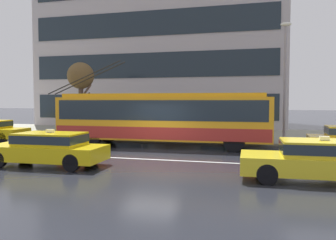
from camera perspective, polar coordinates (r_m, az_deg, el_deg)
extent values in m
plane|color=#22242B|center=(16.04, -2.90, -5.69)|extent=(160.00, 160.00, 0.00)
cube|color=gray|center=(25.22, 3.78, -2.27)|extent=(80.00, 10.00, 0.14)
cube|color=beige|center=(16.67, 22.07, -5.57)|extent=(0.44, 4.40, 0.01)
cube|color=beige|center=(16.81, 25.13, -5.57)|extent=(0.44, 4.40, 0.01)
cube|color=silver|center=(14.92, -4.33, -6.36)|extent=(72.00, 0.14, 0.01)
cube|color=orange|center=(18.77, -0.88, 0.32)|extent=(11.41, 2.70, 2.23)
cube|color=orange|center=(18.74, -0.89, 4.03)|extent=(10.72, 2.44, 0.20)
cube|color=#1E2833|center=(18.75, -0.89, 1.68)|extent=(10.95, 2.72, 1.03)
cube|color=#AD2C26|center=(18.82, -0.88, -1.85)|extent=(11.30, 2.73, 0.63)
cube|color=#1E2833|center=(18.14, 16.59, 1.50)|extent=(0.16, 2.21, 1.12)
cube|color=black|center=(18.12, 16.14, 3.30)|extent=(0.19, 1.91, 0.28)
cylinder|color=black|center=(20.71, -12.78, 6.62)|extent=(4.43, 0.14, 1.84)
cylinder|color=black|center=(20.09, -13.68, 6.72)|extent=(4.43, 0.14, 1.84)
cylinder|color=black|center=(19.34, 11.13, -2.66)|extent=(1.04, 0.32, 1.04)
cylinder|color=black|center=(17.15, 10.75, -3.41)|extent=(1.04, 0.32, 1.04)
cylinder|color=black|center=(21.08, -9.71, -2.16)|extent=(1.04, 0.32, 1.04)
cylinder|color=black|center=(19.09, -12.37, -2.75)|extent=(1.04, 0.32, 1.04)
cylinder|color=black|center=(23.78, -23.04, -2.28)|extent=(0.63, 0.22, 0.62)
cylinder|color=black|center=(22.53, -25.43, -2.63)|extent=(0.63, 0.22, 0.62)
cylinder|color=black|center=(19.28, 23.82, -3.52)|extent=(0.63, 0.22, 0.62)
cylinder|color=black|center=(17.67, 24.49, -4.13)|extent=(0.63, 0.22, 0.62)
cube|color=yellow|center=(11.72, 23.17, -6.74)|extent=(4.66, 1.99, 0.55)
cube|color=yellow|center=(11.68, 24.12, -4.24)|extent=(2.54, 1.66, 0.48)
cube|color=#1E2833|center=(11.67, 24.12, -4.13)|extent=(2.59, 1.68, 0.31)
cube|color=silver|center=(11.64, 24.16, -2.73)|extent=(0.29, 0.17, 0.12)
cylinder|color=black|center=(10.78, 15.87, -8.53)|extent=(0.63, 0.22, 0.62)
cylinder|color=black|center=(12.38, 15.49, -7.00)|extent=(0.63, 0.22, 0.62)
cube|color=yellow|center=(14.08, -19.24, -5.02)|extent=(4.52, 1.88, 0.55)
cube|color=gold|center=(13.92, -18.66, -2.97)|extent=(2.46, 1.58, 0.48)
cube|color=#1E2833|center=(13.92, -18.66, -2.87)|extent=(2.50, 1.60, 0.31)
cube|color=silver|center=(13.89, -18.68, -1.70)|extent=(0.28, 0.17, 0.12)
cylinder|color=black|center=(15.57, -22.26, -5.04)|extent=(0.63, 0.22, 0.62)
cylinder|color=black|center=(12.70, -15.48, -6.75)|extent=(0.63, 0.22, 0.62)
cylinder|color=black|center=(14.06, -12.39, -5.74)|extent=(0.63, 0.22, 0.62)
cylinder|color=gray|center=(21.18, 4.53, 0.32)|extent=(0.08, 0.08, 2.55)
cylinder|color=gray|center=(22.07, -4.29, 0.44)|extent=(0.08, 0.08, 2.55)
cylinder|color=gray|center=(22.60, 5.19, 0.50)|extent=(0.08, 0.08, 2.55)
cylinder|color=gray|center=(23.43, -3.13, 0.61)|extent=(0.08, 0.08, 2.55)
cube|color=#99ADB2|center=(22.95, 0.96, 0.68)|extent=(3.27, 0.04, 2.04)
cube|color=#B2B2B7|center=(22.23, 0.51, 3.86)|extent=(3.74, 1.74, 0.08)
cube|color=brown|center=(22.66, 0.73, -1.57)|extent=(2.41, 0.36, 0.08)
cylinder|color=#17374F|center=(22.27, 9.19, -1.82)|extent=(0.14, 0.14, 0.80)
cylinder|color=#17374F|center=(22.11, 9.27, -1.86)|extent=(0.14, 0.14, 0.80)
cylinder|color=#512C23|center=(22.14, 9.24, 0.02)|extent=(0.45, 0.45, 0.64)
sphere|color=tan|center=(22.12, 9.25, 1.11)|extent=(0.20, 0.20, 0.20)
cone|color=#C72D6F|center=(21.99, 9.32, 1.83)|extent=(1.13, 1.13, 0.30)
cylinder|color=#333333|center=(22.01, 9.31, 0.44)|extent=(0.02, 0.02, 0.77)
cylinder|color=black|center=(22.39, 11.93, -1.73)|extent=(0.14, 0.14, 0.87)
cylinder|color=black|center=(22.38, 12.34, -1.74)|extent=(0.14, 0.14, 0.87)
cylinder|color=maroon|center=(22.33, 12.15, 0.11)|extent=(0.37, 0.37, 0.57)
sphere|color=tan|center=(22.32, 12.17, 1.14)|extent=(0.23, 0.23, 0.23)
cone|color=#264AA1|center=(22.32, 11.87, 1.90)|extent=(1.52, 1.52, 0.30)
cylinder|color=#333333|center=(22.33, 11.85, 0.55)|extent=(0.02, 0.02, 0.75)
cylinder|color=#474F51|center=(22.66, -0.16, -1.71)|extent=(0.14, 0.14, 0.79)
cylinder|color=#474F51|center=(22.82, -0.12, -1.67)|extent=(0.14, 0.14, 0.79)
cylinder|color=#3E3E31|center=(22.69, -0.14, 0.02)|extent=(0.41, 0.41, 0.56)
sphere|color=tan|center=(22.67, -0.14, 1.00)|extent=(0.21, 0.21, 0.21)
cone|color=#D52C6D|center=(22.54, -0.17, 1.72)|extent=(1.29, 1.29, 0.31)
cylinder|color=#333333|center=(22.56, -0.17, 0.39)|extent=(0.02, 0.02, 0.73)
cylinder|color=gray|center=(20.36, 18.54, 5.43)|extent=(0.16, 0.16, 6.37)
ellipsoid|color=silver|center=(20.76, 18.71, 14.59)|extent=(0.60, 0.32, 0.24)
cylinder|color=brown|center=(26.15, -14.00, 1.86)|extent=(0.34, 0.34, 3.53)
cylinder|color=brown|center=(25.82, -13.36, 3.07)|extent=(0.95, 0.45, 0.57)
cylinder|color=brown|center=(26.69, -13.36, 3.67)|extent=(0.17, 1.32, 0.74)
cylinder|color=brown|center=(26.03, -13.26, 4.54)|extent=(0.88, 0.29, 1.11)
cylinder|color=#4F3B32|center=(26.62, -13.91, 4.12)|extent=(0.53, 1.02, 0.95)
sphere|color=brown|center=(26.20, -14.07, 7.04)|extent=(1.92, 1.92, 1.92)
cube|color=#1E2833|center=(30.11, -3.17, 2.20)|extent=(21.49, 0.06, 2.13)
cube|color=#1E2833|center=(30.25, -3.19, 8.93)|extent=(21.49, 0.06, 2.13)
cube|color=#1E2833|center=(30.81, -3.21, 15.50)|extent=(21.49, 0.06, 2.13)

